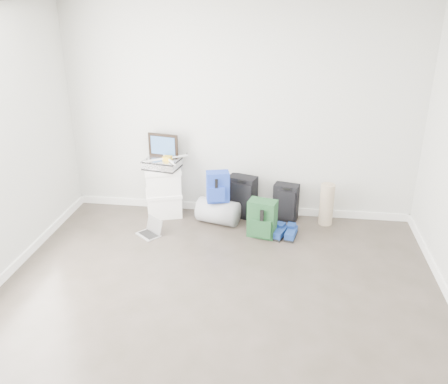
# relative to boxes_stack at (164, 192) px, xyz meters

# --- Properties ---
(ground) EXTENTS (5.00, 5.00, 0.00)m
(ground) POSITION_rel_boxes_stack_xyz_m (0.98, -2.27, -0.33)
(ground) COLOR #352F26
(ground) RESTS_ON ground
(room_envelope) EXTENTS (4.52, 5.02, 2.71)m
(room_envelope) POSITION_rel_boxes_stack_xyz_m (0.98, -2.25, 1.39)
(room_envelope) COLOR beige
(room_envelope) RESTS_ON ground
(boxes_stack) EXTENTS (0.56, 0.50, 0.66)m
(boxes_stack) POSITION_rel_boxes_stack_xyz_m (0.00, 0.00, 0.00)
(boxes_stack) COLOR white
(boxes_stack) RESTS_ON ground
(briefcase) EXTENTS (0.48, 0.39, 0.13)m
(briefcase) POSITION_rel_boxes_stack_xyz_m (-0.00, 0.00, 0.39)
(briefcase) COLOR #B2B2B7
(briefcase) RESTS_ON boxes_stack
(painting) EXTENTS (0.41, 0.11, 0.31)m
(painting) POSITION_rel_boxes_stack_xyz_m (-0.00, 0.10, 0.61)
(painting) COLOR black
(painting) RESTS_ON briefcase
(drone) EXTENTS (0.48, 0.48, 0.05)m
(drone) POSITION_rel_boxes_stack_xyz_m (0.08, -0.02, 0.48)
(drone) COLOR gold
(drone) RESTS_ON briefcase
(duffel_bag) EXTENTS (0.59, 0.45, 0.32)m
(duffel_bag) POSITION_rel_boxes_stack_xyz_m (0.75, -0.15, -0.17)
(duffel_bag) COLOR gray
(duffel_bag) RESTS_ON ground
(blue_backpack) EXTENTS (0.31, 0.26, 0.39)m
(blue_backpack) POSITION_rel_boxes_stack_xyz_m (0.75, -0.18, 0.18)
(blue_backpack) COLOR #17459A
(blue_backpack) RESTS_ON duffel_bag
(large_suitcase) EXTENTS (0.41, 0.33, 0.56)m
(large_suitcase) POSITION_rel_boxes_stack_xyz_m (1.04, 0.09, -0.05)
(large_suitcase) COLOR black
(large_suitcase) RESTS_ON ground
(green_backpack) EXTENTS (0.37, 0.31, 0.47)m
(green_backpack) POSITION_rel_boxes_stack_xyz_m (1.34, -0.43, -0.11)
(green_backpack) COLOR #163E1B
(green_backpack) RESTS_ON ground
(carry_on) EXTENTS (0.34, 0.26, 0.49)m
(carry_on) POSITION_rel_boxes_stack_xyz_m (1.61, 0.07, -0.09)
(carry_on) COLOR black
(carry_on) RESTS_ON ground
(shoes) EXTENTS (0.33, 0.32, 0.10)m
(shoes) POSITION_rel_boxes_stack_xyz_m (1.63, -0.42, -0.28)
(shoes) COLOR black
(shoes) RESTS_ON ground
(rolled_rug) EXTENTS (0.18, 0.18, 0.54)m
(rolled_rug) POSITION_rel_boxes_stack_xyz_m (2.13, 0.02, -0.06)
(rolled_rug) COLOR tan
(rolled_rug) RESTS_ON ground
(laptop) EXTENTS (0.35, 0.34, 0.20)m
(laptop) POSITION_rel_boxes_stack_xyz_m (-0.03, -0.58, -0.28)
(laptop) COLOR silver
(laptop) RESTS_ON ground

